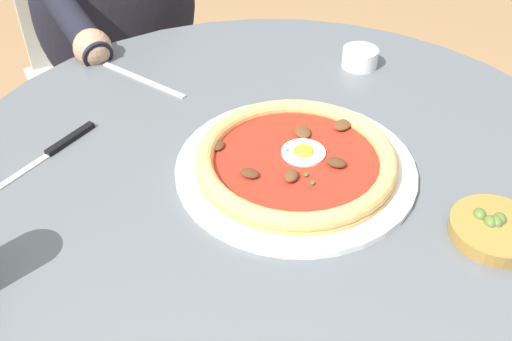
{
  "coord_description": "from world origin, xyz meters",
  "views": [
    {
      "loc": [
        0.65,
        0.05,
        1.28
      ],
      "look_at": [
        -0.01,
        -0.03,
        0.74
      ],
      "focal_mm": 41.6,
      "sensor_mm": 36.0,
      "label": 1
    }
  ],
  "objects_px": {
    "dining_table": "(276,241)",
    "ramekin_capers": "(360,57)",
    "pizza_on_plate": "(296,163)",
    "steak_knife": "(57,148)",
    "cafe_chair_diner": "(111,57)",
    "olive_pan": "(496,229)",
    "fork_utensil": "(143,80)",
    "diner_person": "(127,78)"
  },
  "relations": [
    {
      "from": "olive_pan",
      "to": "steak_knife",
      "type": "bearing_deg",
      "value": -99.45
    },
    {
      "from": "fork_utensil",
      "to": "diner_person",
      "type": "bearing_deg",
      "value": -155.48
    },
    {
      "from": "pizza_on_plate",
      "to": "steak_knife",
      "type": "distance_m",
      "value": 0.35
    },
    {
      "from": "ramekin_capers",
      "to": "dining_table",
      "type": "bearing_deg",
      "value": -20.46
    },
    {
      "from": "fork_utensil",
      "to": "diner_person",
      "type": "xyz_separation_m",
      "value": [
        -0.4,
        -0.18,
        -0.24
      ]
    },
    {
      "from": "steak_knife",
      "to": "olive_pan",
      "type": "distance_m",
      "value": 0.61
    },
    {
      "from": "dining_table",
      "to": "diner_person",
      "type": "bearing_deg",
      "value": -144.46
    },
    {
      "from": "fork_utensil",
      "to": "diner_person",
      "type": "relative_size",
      "value": 0.15
    },
    {
      "from": "ramekin_capers",
      "to": "pizza_on_plate",
      "type": "bearing_deg",
      "value": -16.2
    },
    {
      "from": "ramekin_capers",
      "to": "olive_pan",
      "type": "bearing_deg",
      "value": 21.84
    },
    {
      "from": "dining_table",
      "to": "pizza_on_plate",
      "type": "relative_size",
      "value": 2.92
    },
    {
      "from": "fork_utensil",
      "to": "cafe_chair_diner",
      "type": "height_order",
      "value": "cafe_chair_diner"
    },
    {
      "from": "steak_knife",
      "to": "cafe_chair_diner",
      "type": "height_order",
      "value": "cafe_chair_diner"
    },
    {
      "from": "pizza_on_plate",
      "to": "ramekin_capers",
      "type": "height_order",
      "value": "pizza_on_plate"
    },
    {
      "from": "ramekin_capers",
      "to": "fork_utensil",
      "type": "relative_size",
      "value": 0.37
    },
    {
      "from": "ramekin_capers",
      "to": "fork_utensil",
      "type": "bearing_deg",
      "value": -75.12
    },
    {
      "from": "dining_table",
      "to": "cafe_chair_diner",
      "type": "relative_size",
      "value": 1.19
    },
    {
      "from": "pizza_on_plate",
      "to": "diner_person",
      "type": "bearing_deg",
      "value": -143.03
    },
    {
      "from": "dining_table",
      "to": "olive_pan",
      "type": "relative_size",
      "value": 7.16
    },
    {
      "from": "olive_pan",
      "to": "diner_person",
      "type": "xyz_separation_m",
      "value": [
        -0.7,
        -0.71,
        -0.25
      ]
    },
    {
      "from": "steak_knife",
      "to": "pizza_on_plate",
      "type": "bearing_deg",
      "value": 88.7
    },
    {
      "from": "pizza_on_plate",
      "to": "ramekin_capers",
      "type": "relative_size",
      "value": 5.33
    },
    {
      "from": "pizza_on_plate",
      "to": "cafe_chair_diner",
      "type": "xyz_separation_m",
      "value": [
        -0.73,
        -0.54,
        -0.26
      ]
    },
    {
      "from": "ramekin_capers",
      "to": "olive_pan",
      "type": "height_order",
      "value": "olive_pan"
    },
    {
      "from": "fork_utensil",
      "to": "diner_person",
      "type": "distance_m",
      "value": 0.5
    },
    {
      "from": "cafe_chair_diner",
      "to": "pizza_on_plate",
      "type": "bearing_deg",
      "value": 36.62
    },
    {
      "from": "steak_knife",
      "to": "olive_pan",
      "type": "relative_size",
      "value": 1.35
    },
    {
      "from": "steak_knife",
      "to": "cafe_chair_diner",
      "type": "distance_m",
      "value": 0.78
    },
    {
      "from": "steak_knife",
      "to": "cafe_chair_diner",
      "type": "relative_size",
      "value": 0.22
    },
    {
      "from": "dining_table",
      "to": "cafe_chair_diner",
      "type": "bearing_deg",
      "value": -144.59
    },
    {
      "from": "pizza_on_plate",
      "to": "diner_person",
      "type": "xyz_separation_m",
      "value": [
        -0.61,
        -0.46,
        -0.25
      ]
    },
    {
      "from": "dining_table",
      "to": "ramekin_capers",
      "type": "relative_size",
      "value": 15.57
    },
    {
      "from": "steak_knife",
      "to": "ramekin_capers",
      "type": "bearing_deg",
      "value": 124.69
    },
    {
      "from": "diner_person",
      "to": "dining_table",
      "type": "bearing_deg",
      "value": 35.54
    },
    {
      "from": "cafe_chair_diner",
      "to": "fork_utensil",
      "type": "bearing_deg",
      "value": 27.03
    },
    {
      "from": "pizza_on_plate",
      "to": "fork_utensil",
      "type": "height_order",
      "value": "pizza_on_plate"
    },
    {
      "from": "dining_table",
      "to": "steak_knife",
      "type": "height_order",
      "value": "steak_knife"
    },
    {
      "from": "pizza_on_plate",
      "to": "cafe_chair_diner",
      "type": "relative_size",
      "value": 0.41
    },
    {
      "from": "cafe_chair_diner",
      "to": "ramekin_capers",
      "type": "bearing_deg",
      "value": 56.77
    },
    {
      "from": "steak_knife",
      "to": "cafe_chair_diner",
      "type": "bearing_deg",
      "value": -165.2
    },
    {
      "from": "diner_person",
      "to": "cafe_chair_diner",
      "type": "bearing_deg",
      "value": -145.29
    },
    {
      "from": "pizza_on_plate",
      "to": "steak_knife",
      "type": "xyz_separation_m",
      "value": [
        -0.01,
        -0.35,
        -0.01
      ]
    }
  ]
}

